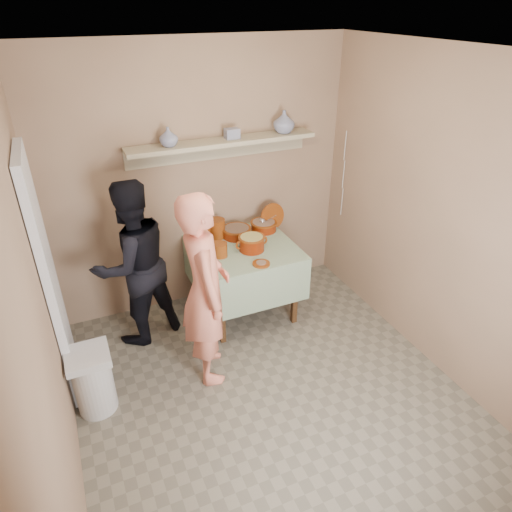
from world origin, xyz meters
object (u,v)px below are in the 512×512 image
person_cook (205,290)px  serving_table (244,257)px  person_helper (133,264)px  trash_bin (93,381)px  cazuela_rice (252,242)px

person_cook → serving_table: bearing=-32.7°
person_helper → trash_bin: size_ratio=2.82×
person_cook → cazuela_rice: (0.65, 0.58, 0.01)m
person_cook → person_helper: 0.85m
person_helper → trash_bin: bearing=36.5°
serving_table → cazuela_rice: size_ratio=2.95×
trash_bin → cazuela_rice: bearing=21.7°
person_helper → cazuela_rice: size_ratio=4.78×
serving_table → trash_bin: 1.77m
trash_bin → person_cook: bearing=3.4°
person_helper → serving_table: (1.05, -0.04, -0.15)m
person_cook → person_helper: person_cook is taller
person_helper → cazuela_rice: 1.10m
person_cook → trash_bin: person_cook is taller
person_cook → person_helper: bearing=40.4°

